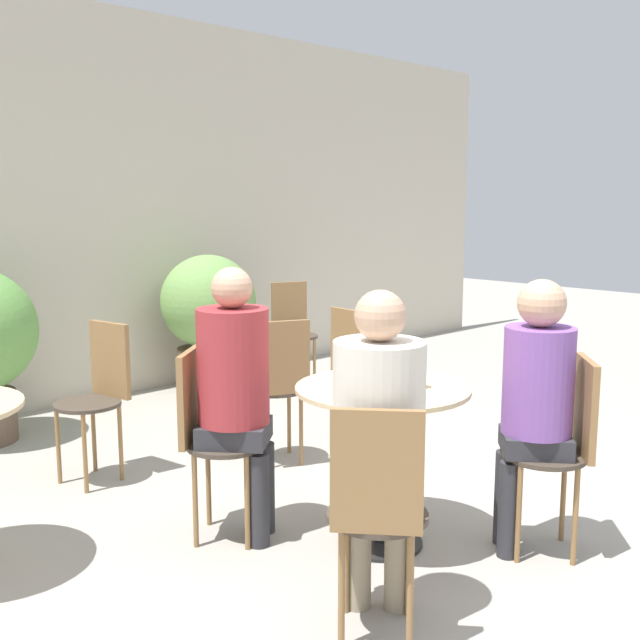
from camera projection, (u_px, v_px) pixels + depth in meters
ground_plane at (428, 552)px, 3.31m from camera, size 20.00×20.00×0.00m
storefront_wall at (64, 206)px, 5.56m from camera, size 10.00×0.06×3.00m
cafe_table_near at (382, 421)px, 3.31m from camera, size 0.77×0.77×0.73m
bistro_chair_0 at (207, 426)px, 3.40m from camera, size 0.41×0.42×0.87m
bistro_chair_1 at (377, 502)px, 2.54m from camera, size 0.42×0.41×0.87m
bistro_chair_2 at (565, 437)px, 3.24m from camera, size 0.41×0.42×0.87m
bistro_chair_3 at (292, 325)px, 6.19m from camera, size 0.39×0.40×0.87m
bistro_chair_4 at (357, 362)px, 4.74m from camera, size 0.37×0.36×0.87m
bistro_chair_5 at (280, 378)px, 4.31m from camera, size 0.39×0.41×0.87m
bistro_chair_6 at (100, 386)px, 4.13m from camera, size 0.38×0.36×0.87m
seated_person_0 at (236, 381)px, 3.35m from camera, size 0.41×0.41×1.25m
seated_person_1 at (379, 431)px, 2.64m from camera, size 0.42×0.41×1.24m
seated_person_2 at (535, 391)px, 3.22m from camera, size 0.38×0.38×1.21m
beer_glass_0 at (351, 368)px, 3.31m from camera, size 0.06×0.06×0.15m
beer_glass_1 at (415, 369)px, 3.23m from camera, size 0.06×0.06×0.18m
potted_plant_1 at (209, 315)px, 5.96m from camera, size 0.76×0.76×1.12m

